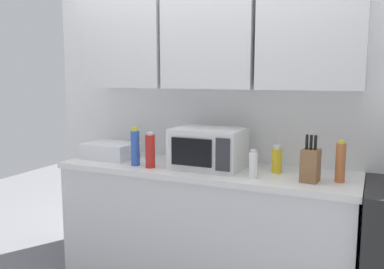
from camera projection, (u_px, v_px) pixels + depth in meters
wall_back_with_cabinets at (216, 72)px, 2.97m from camera, size 2.97×0.38×2.60m
counter_run at (203, 228)px, 2.92m from camera, size 2.10×0.63×0.90m
microwave at (208, 148)px, 2.81m from camera, size 0.48×0.37×0.28m
dish_rack at (111, 150)px, 3.17m from camera, size 0.38×0.30×0.12m
knife_block at (310, 165)px, 2.45m from camera, size 0.11×0.13×0.29m
bottle_red_sauce at (150, 151)px, 2.83m from camera, size 0.07×0.07×0.25m
bottle_blue_cleaner at (135, 147)px, 2.90m from camera, size 0.06×0.06×0.28m
bottle_yellow_mustard at (277, 160)px, 2.68m from camera, size 0.07×0.07×0.19m
bottle_spice_jar at (340, 162)px, 2.44m from camera, size 0.06×0.06×0.26m
bottle_white_jar at (253, 164)px, 2.54m from camera, size 0.05×0.05×0.18m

